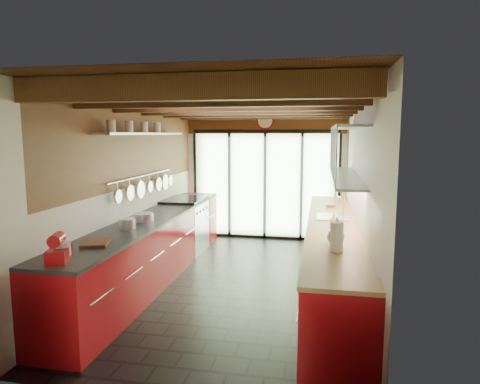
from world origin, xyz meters
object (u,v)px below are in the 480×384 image
at_px(stand_mixer, 59,250).
at_px(soap_bottle, 334,221).
at_px(bowl, 331,205).
at_px(paper_towel, 337,237).
at_px(kettle, 336,235).

xyz_separation_m(stand_mixer, soap_bottle, (2.54, 1.90, -0.01)).
relative_size(soap_bottle, bowl, 0.99).
relative_size(stand_mixer, soap_bottle, 1.78).
bearing_deg(stand_mixer, bowl, 54.47).
distance_m(paper_towel, soap_bottle, 1.07).
distance_m(paper_towel, bowl, 2.73).
distance_m(stand_mixer, soap_bottle, 3.17).
bearing_deg(stand_mixer, soap_bottle, 36.78).
xyz_separation_m(stand_mixer, bowl, (2.54, 3.56, -0.09)).
bearing_deg(soap_bottle, bowl, 90.00).
height_order(kettle, soap_bottle, kettle).
bearing_deg(paper_towel, stand_mixer, -161.92).
bearing_deg(kettle, paper_towel, -90.00).
height_order(stand_mixer, paper_towel, paper_towel).
bearing_deg(kettle, bowl, 90.00).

